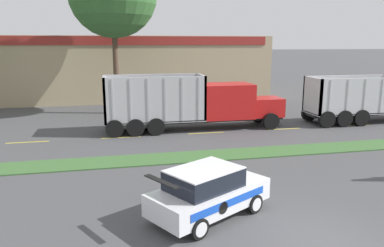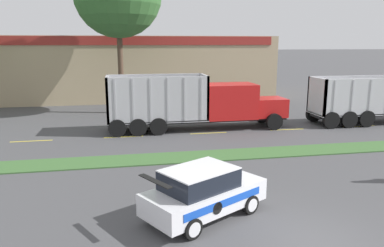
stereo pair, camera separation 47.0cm
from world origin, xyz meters
name	(u,v)px [view 2 (the right image)]	position (x,y,z in m)	size (l,w,h in m)	color
ground_plane	(312,243)	(0.00, 0.00, 0.00)	(600.00, 600.00, 0.00)	#474749
grass_verge	(228,155)	(0.00, 8.84, 0.03)	(120.00, 1.87, 0.06)	#3D6633
centre_line_2	(31,141)	(-10.65, 13.77, 0.00)	(2.40, 0.14, 0.01)	yellow
centre_line_3	(124,137)	(-5.25, 13.77, 0.00)	(2.40, 0.14, 0.01)	yellow
centre_line_4	(209,133)	(0.15, 13.77, 0.00)	(2.40, 0.14, 0.01)	yellow
centre_line_5	(287,130)	(5.55, 13.77, 0.00)	(2.40, 0.14, 0.01)	yellow
centre_line_6	(359,126)	(10.95, 13.77, 0.00)	(2.40, 0.14, 0.01)	yellow
dump_truck_mid	(211,105)	(0.60, 15.02, 1.64)	(12.06, 2.62, 3.66)	black
rally_car	(203,192)	(-2.74, 2.27, 0.88)	(4.56, 3.69, 1.75)	white
traffic_cone	(199,191)	(-2.55, 3.82, 0.28)	(0.36, 0.36, 0.58)	black
store_building_backdrop	(115,67)	(-5.83, 32.65, 3.18)	(32.15, 12.10, 6.35)	tan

